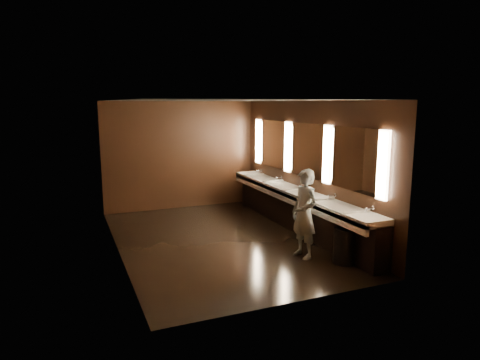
% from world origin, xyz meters
% --- Properties ---
extents(floor, '(6.00, 6.00, 0.00)m').
position_xyz_m(floor, '(0.00, 0.00, 0.00)').
color(floor, black).
rests_on(floor, ground).
extents(ceiling, '(4.00, 6.00, 0.02)m').
position_xyz_m(ceiling, '(0.00, 0.00, 2.80)').
color(ceiling, '#2D2D2B').
rests_on(ceiling, wall_back).
extents(wall_back, '(4.00, 0.02, 2.80)m').
position_xyz_m(wall_back, '(0.00, 3.00, 1.40)').
color(wall_back, black).
rests_on(wall_back, floor).
extents(wall_front, '(4.00, 0.02, 2.80)m').
position_xyz_m(wall_front, '(0.00, -3.00, 1.40)').
color(wall_front, black).
rests_on(wall_front, floor).
extents(wall_left, '(0.02, 6.00, 2.80)m').
position_xyz_m(wall_left, '(-2.00, 0.00, 1.40)').
color(wall_left, black).
rests_on(wall_left, floor).
extents(wall_right, '(0.02, 6.00, 2.80)m').
position_xyz_m(wall_right, '(2.00, 0.00, 1.40)').
color(wall_right, black).
rests_on(wall_right, floor).
extents(sink_counter, '(0.55, 5.40, 1.01)m').
position_xyz_m(sink_counter, '(1.79, 0.00, 0.50)').
color(sink_counter, black).
rests_on(sink_counter, floor).
extents(mirror_band, '(0.06, 5.03, 1.15)m').
position_xyz_m(mirror_band, '(1.98, -0.00, 1.75)').
color(mirror_band, '#FEE1B8').
rests_on(mirror_band, wall_right).
extents(person, '(0.47, 0.64, 1.61)m').
position_xyz_m(person, '(1.07, -1.48, 0.80)').
color(person, '#95BCDE').
rests_on(person, floor).
extents(trash_bin, '(0.44, 0.44, 0.62)m').
position_xyz_m(trash_bin, '(1.58, -2.01, 0.31)').
color(trash_bin, black).
rests_on(trash_bin, floor).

